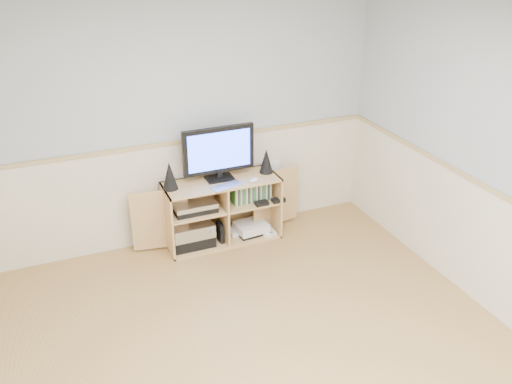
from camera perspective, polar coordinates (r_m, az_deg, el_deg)
room at (r=3.54m, az=0.31°, el=-3.50°), size 4.04×4.54×2.54m
media_cabinet at (r=5.68m, az=-3.60°, el=-1.60°), size 1.76×0.42×0.65m
monitor at (r=5.42m, az=-3.76°, el=4.06°), size 0.70×0.18×0.53m
speaker_left at (r=5.33m, az=-8.63°, el=1.63°), size 0.15×0.15×0.27m
speaker_right at (r=5.62m, az=1.03°, el=3.14°), size 0.14×0.14×0.25m
keyboard at (r=5.38m, az=-2.94°, el=0.60°), size 0.33×0.19×0.01m
mouse at (r=5.46m, az=-0.18°, el=1.20°), size 0.11×0.09×0.04m
av_components at (r=5.61m, az=-6.32°, el=-3.42°), size 0.50×0.30×0.47m
game_consoles at (r=5.84m, az=-0.62°, el=-3.64°), size 0.45×0.30×0.11m
game_cases at (r=5.65m, az=-0.50°, el=0.01°), size 0.39×0.13×0.19m
wall_outlet at (r=5.93m, az=1.73°, el=2.53°), size 0.12×0.03×0.12m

